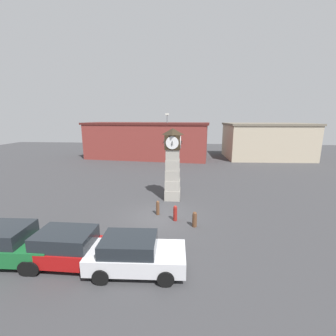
{
  "coord_description": "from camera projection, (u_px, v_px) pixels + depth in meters",
  "views": [
    {
      "loc": [
        1.71,
        -13.07,
        6.18
      ],
      "look_at": [
        0.23,
        3.38,
        2.47
      ],
      "focal_mm": 24.0,
      "sensor_mm": 36.0,
      "label": 1
    }
  ],
  "objects": [
    {
      "name": "bollard_near_tower",
      "position": [
        195.0,
        219.0,
        12.94
      ],
      "size": [
        0.26,
        0.26,
        0.92
      ],
      "color": "brown",
      "rests_on": "ground_plane"
    },
    {
      "name": "street_lamp_near_road",
      "position": [
        167.0,
        134.0,
        31.38
      ],
      "size": [
        0.5,
        0.24,
        6.78
      ],
      "color": "slate",
      "rests_on": "ground_plane"
    },
    {
      "name": "warehouse_blue_far",
      "position": [
        147.0,
        141.0,
        34.66
      ],
      "size": [
        19.29,
        7.99,
        5.46
      ],
      "color": "maroon",
      "rests_on": "ground_plane"
    },
    {
      "name": "car_by_building",
      "position": [
        135.0,
        254.0,
        9.16
      ],
      "size": [
        4.05,
        2.07,
        1.48
      ],
      "color": "silver",
      "rests_on": "ground_plane"
    },
    {
      "name": "clock_tower",
      "position": [
        173.0,
        165.0,
        16.9
      ],
      "size": [
        1.48,
        1.42,
        5.45
      ],
      "color": "#9B968B",
      "rests_on": "ground_plane"
    },
    {
      "name": "ground_plane",
      "position": [
        160.0,
        218.0,
        14.21
      ],
      "size": [
        83.73,
        83.73,
        0.0
      ],
      "primitive_type": "plane",
      "color": "#38383A"
    },
    {
      "name": "bollard_mid_row",
      "position": [
        175.0,
        213.0,
        13.71
      ],
      "size": [
        0.24,
        0.24,
        0.97
      ],
      "color": "maroon",
      "rests_on": "ground_plane"
    },
    {
      "name": "car_navy_sedan",
      "position": [
        7.0,
        244.0,
        9.8
      ],
      "size": [
        4.39,
        2.15,
        1.6
      ],
      "color": "#19602D",
      "rests_on": "ground_plane"
    },
    {
      "name": "car_near_tower",
      "position": [
        71.0,
        248.0,
        9.57
      ],
      "size": [
        4.26,
        1.92,
        1.51
      ],
      "color": "#A51111",
      "rests_on": "ground_plane"
    },
    {
      "name": "bollard_far_row",
      "position": [
        158.0,
        208.0,
        14.56
      ],
      "size": [
        0.22,
        0.22,
        0.95
      ],
      "color": "brown",
      "rests_on": "ground_plane"
    },
    {
      "name": "storefront_low_left",
      "position": [
        266.0,
        141.0,
        34.69
      ],
      "size": [
        12.72,
        8.6,
        5.37
      ],
      "color": "#B7A88E",
      "rests_on": "ground_plane"
    }
  ]
}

